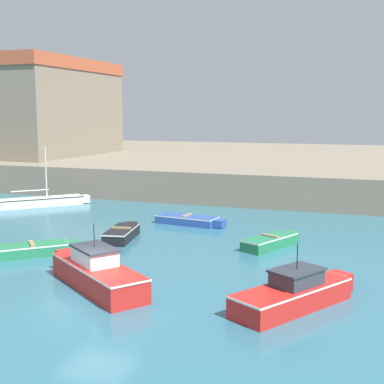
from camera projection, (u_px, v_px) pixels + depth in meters
ground_plane at (97, 301)px, 19.12m from camera, size 200.00×200.00×0.00m
quay_seawall at (288, 166)px, 56.38m from camera, size 120.00×40.00×2.38m
dinghy_green_2 at (35, 249)px, 25.39m from camera, size 3.56×3.42×0.60m
motorboat_red_3 at (295, 293)px, 18.51m from camera, size 3.81×5.35×2.25m
sailboat_white_4 at (43, 201)px, 38.70m from camera, size 5.28×5.37×4.31m
motorboat_red_5 at (96, 272)px, 20.60m from camera, size 5.69×4.54×2.49m
dinghy_blue_7 at (189, 220)px, 32.33m from camera, size 4.46×1.81×0.59m
dinghy_black_8 at (122, 233)px, 28.55m from camera, size 1.83×3.87×0.67m
dinghy_green_9 at (271, 241)px, 26.81m from camera, size 2.43×3.92×0.65m
church at (33, 104)px, 55.05m from camera, size 14.53×16.41×14.99m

